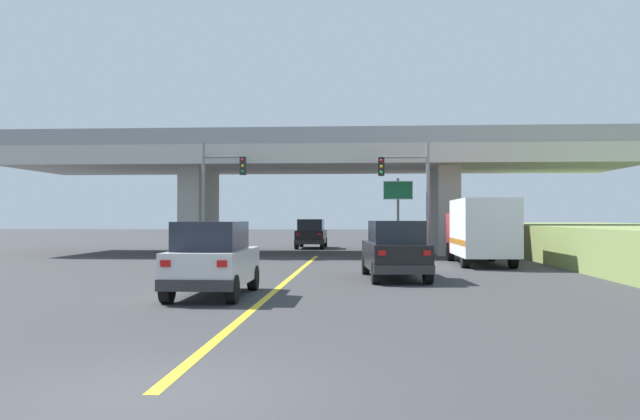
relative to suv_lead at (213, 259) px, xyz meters
The scene contains 10 objects.
ground 22.10m from the suv_lead, 86.14° to the left, with size 160.00×160.00×0.00m, color #353538.
overpass_bridge 22.46m from the suv_lead, 86.14° to the left, with size 35.94×8.88×7.02m.
lane_divider_stripe 4.90m from the suv_lead, 71.97° to the left, with size 0.20×28.58×0.01m, color yellow.
suv_lead is the anchor object (origin of this frame).
suv_crossing 7.41m from the suv_lead, 46.12° to the left, with size 2.29×4.95×2.02m.
box_truck 15.65m from the suv_lead, 53.38° to the left, with size 2.33×6.85×2.94m.
sedan_oncoming 28.08m from the suv_lead, 89.04° to the left, with size 1.97×4.71×2.02m.
traffic_signal_nearside 17.94m from the suv_lead, 68.29° to the left, with size 2.63×0.36×6.00m.
traffic_signal_farside 17.49m from the suv_lead, 102.35° to the left, with size 2.37×0.36×6.12m.
highway_sign 20.97m from the suv_lead, 73.17° to the left, with size 1.67×0.17×4.36m.
Camera 1 is at (2.53, -7.73, 2.12)m, focal length 36.90 mm.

